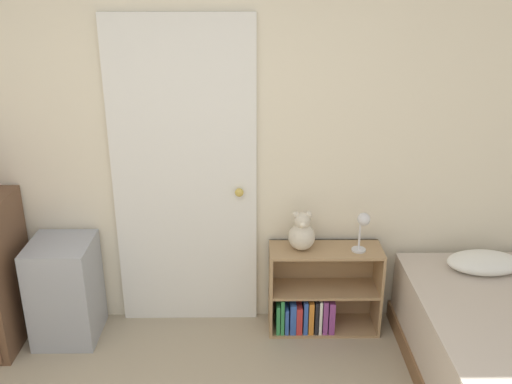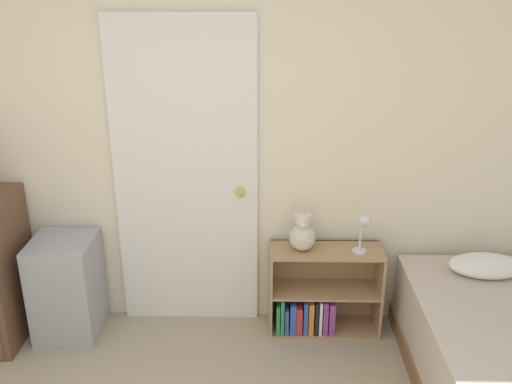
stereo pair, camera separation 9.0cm
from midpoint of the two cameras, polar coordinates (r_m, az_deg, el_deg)
name	(u,v)px [view 1 (the left image)]	position (r m, az deg, el deg)	size (l,w,h in m)	color
wall_back	(165,139)	(3.66, -9.80, 5.23)	(10.00, 0.06, 2.55)	beige
door_closed	(185,179)	(3.67, -7.84, 1.25)	(0.92, 0.09, 2.05)	white
storage_bin	(65,290)	(3.95, -19.15, -9.26)	(0.39, 0.42, 0.68)	#999EA8
bookshelf	(317,297)	(3.89, 5.40, -10.46)	(0.73, 0.27, 0.59)	tan
teddy_bear	(302,233)	(3.65, 3.89, -4.12)	(0.17, 0.17, 0.26)	beige
desk_lamp	(363,225)	(3.63, 9.93, -3.23)	(0.10, 0.10, 0.27)	silver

